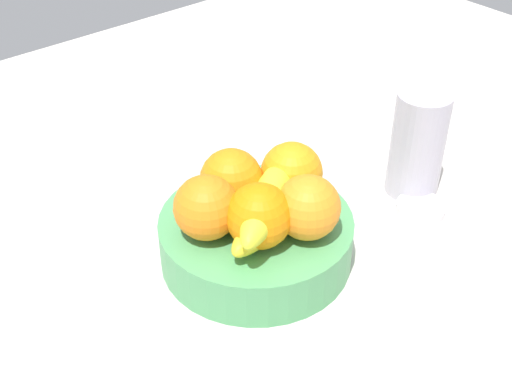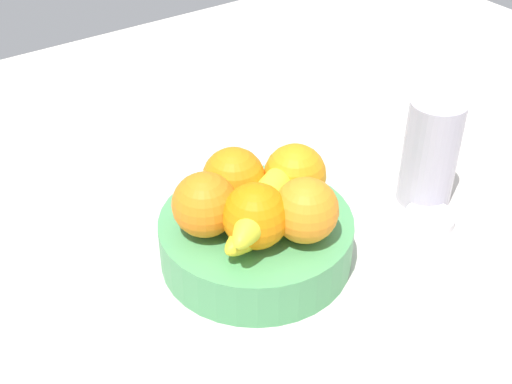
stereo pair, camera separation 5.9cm
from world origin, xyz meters
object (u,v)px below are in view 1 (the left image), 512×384
orange_front_left (231,180)px  orange_center (259,216)px  fruit_bowl (256,239)px  orange_back_right (292,173)px  orange_back_left (308,207)px  jar_lid (421,209)px  orange_front_right (207,208)px  thermos_tumbler (418,144)px  banana_bunch (272,206)px

orange_front_left → orange_center: (-1.96, -7.32, 0.00)cm
fruit_bowl → orange_back_right: bearing=5.1°
orange_back_left → jar_lid: 21.60cm
fruit_bowl → orange_front_right: orange_front_right is taller
orange_front_right → jar_lid: (28.13, -8.79, -8.95)cm
thermos_tumbler → orange_front_right: bearing=171.7°
orange_front_left → banana_bunch: size_ratio=0.42×
orange_front_right → orange_front_left: bearing=24.1°
fruit_bowl → orange_front_right: bearing=164.4°
orange_front_left → fruit_bowl: bearing=-84.7°
orange_center → orange_front_right: bearing=125.2°
fruit_bowl → orange_back_right: orange_back_right is taller
orange_front_right → orange_back_right: 11.81cm
fruit_bowl → banana_bunch: (0.36, -2.29, 6.05)cm
orange_center → orange_back_left: (5.08, -2.29, 0.00)cm
orange_back_right → banana_bunch: bearing=-153.3°
orange_front_left → orange_back_right: size_ratio=1.00×
orange_back_right → thermos_tumbler: bearing=-10.1°
orange_center → banana_bunch: 2.95cm
orange_back_right → thermos_tumbler: thermos_tumbler is taller
orange_back_right → jar_lid: 20.18cm
fruit_bowl → orange_center: (-2.34, -3.28, 6.66)cm
orange_front_left → orange_back_right: 7.25cm
orange_back_left → banana_bunch: bearing=125.9°
orange_back_right → jar_lid: size_ratio=1.15×
orange_front_right → jar_lid: size_ratio=1.15×
orange_back_left → thermos_tumbler: bearing=6.6°
fruit_bowl → orange_front_left: bearing=95.3°
orange_front_left → orange_front_right: bearing=-155.9°
orange_back_right → fruit_bowl: bearing=-174.9°
fruit_bowl → thermos_tumbler: thermos_tumbler is taller
orange_back_right → orange_front_right: bearing=174.8°
orange_back_right → banana_bunch: 6.31cm
fruit_bowl → banana_bunch: 6.48cm
orange_center → jar_lid: (24.67, -3.89, -8.95)cm
orange_front_right → orange_back_right: size_ratio=1.00×
orange_center → orange_back_right: 9.14cm
orange_back_right → thermos_tumbler: (19.51, -3.47, -2.23)cm
orange_center → jar_lid: size_ratio=1.15×
fruit_bowl → orange_front_left: (-0.38, 4.04, 6.66)cm
orange_front_left → orange_back_left: (3.12, -9.61, 0.00)cm
banana_bunch → fruit_bowl: bearing=99.0°
orange_center → jar_lid: bearing=-9.0°
banana_bunch → orange_back_right: bearing=26.7°
orange_back_left → orange_center: bearing=155.8°
orange_back_left → thermos_tumbler: thermos_tumbler is taller
orange_center → thermos_tumbler: thermos_tumbler is taller
fruit_bowl → orange_front_left: 7.80cm
orange_front_right → fruit_bowl: bearing=-15.6°
fruit_bowl → orange_center: 7.79cm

